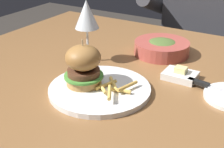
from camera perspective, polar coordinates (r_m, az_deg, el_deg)
dining_table at (r=0.99m, az=1.82°, el=-4.05°), size 1.16×0.97×0.74m
main_plate at (r=0.83m, az=-2.26°, el=-2.77°), size 0.27×0.27×0.01m
burger_sandwich at (r=0.82m, az=-5.26°, el=1.57°), size 0.11×0.11×0.13m
fries_pile at (r=0.80m, az=0.15°, el=-2.41°), size 0.11×0.12×0.02m
wine_glass at (r=0.96m, az=-4.65°, el=10.46°), size 0.07×0.07×0.20m
table_knife at (r=0.86m, az=18.33°, el=-2.44°), size 0.19×0.04×0.01m
butter_dish at (r=0.91m, az=12.37°, el=-0.17°), size 0.09×0.07×0.04m
soup_bowl at (r=1.07m, az=9.08°, el=4.86°), size 0.19×0.19×0.05m
diner_person at (r=1.66m, az=15.73°, el=4.45°), size 0.51×0.36×1.18m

